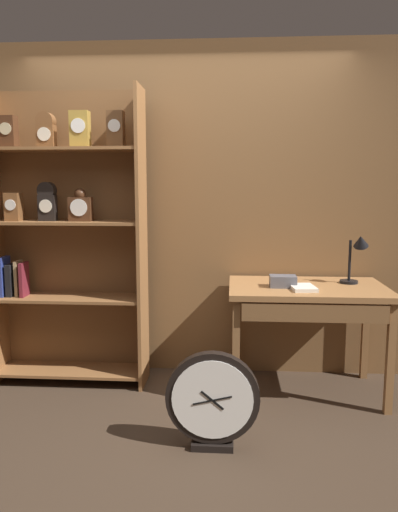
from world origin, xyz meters
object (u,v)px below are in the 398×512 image
desk_lamp (357,253)px  open_repair_manual (303,288)px  workbench (308,300)px  toolbox_small (283,281)px  bookshelf (65,234)px  round_clock_large (213,400)px

desk_lamp → open_repair_manual: size_ratio=1.72×
workbench → toolbox_small: (-0.18, -0.03, 0.14)m
desk_lamp → toolbox_small: 0.58m
desk_lamp → toolbox_small: (-0.54, -0.13, -0.19)m
bookshelf → open_repair_manual: bookshelf is taller
round_clock_large → desk_lamp: bearing=42.3°
round_clock_large → workbench: bearing=51.3°
bookshelf → workbench: (1.79, -0.14, -0.44)m
bookshelf → open_repair_manual: 1.79m
toolbox_small → desk_lamp: bearing=14.1°
round_clock_large → toolbox_small: bearing=59.1°
desk_lamp → toolbox_small: bearing=-165.9°
bookshelf → desk_lamp: size_ratio=5.84×
toolbox_small → open_repair_manual: 0.15m
workbench → round_clock_large: workbench is taller
bookshelf → toolbox_small: bookshelf is taller
toolbox_small → round_clock_large: bearing=-120.9°
toolbox_small → open_repair_manual: (0.13, -0.08, -0.03)m
open_repair_manual → desk_lamp: bearing=20.5°
desk_lamp → toolbox_small: desk_lamp is taller
workbench → toolbox_small: 0.23m
open_repair_manual → round_clock_large: 1.05m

